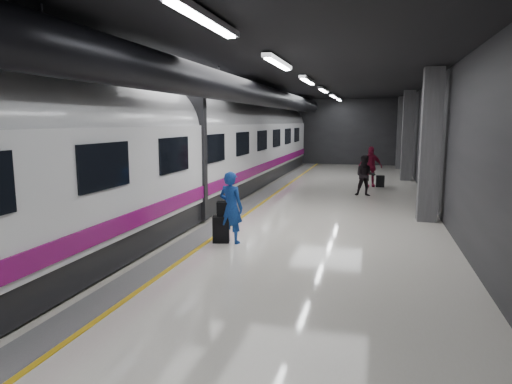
% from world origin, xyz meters
% --- Properties ---
extents(ground, '(40.00, 40.00, 0.00)m').
position_xyz_m(ground, '(0.00, 0.00, 0.00)').
color(ground, silver).
rests_on(ground, ground).
extents(platform_hall, '(10.02, 40.02, 4.51)m').
position_xyz_m(platform_hall, '(-0.29, 0.96, 3.54)').
color(platform_hall, black).
rests_on(platform_hall, ground).
extents(train, '(3.05, 38.00, 4.05)m').
position_xyz_m(train, '(-3.25, -0.00, 2.07)').
color(train, black).
rests_on(train, ground).
extents(traveler_main, '(0.74, 0.58, 1.77)m').
position_xyz_m(traveler_main, '(-0.36, -1.91, 0.88)').
color(traveler_main, '#1757AF').
rests_on(traveler_main, ground).
extents(suitcase_main, '(0.45, 0.34, 0.66)m').
position_xyz_m(suitcase_main, '(-0.61, -1.95, 0.33)').
color(suitcase_main, black).
rests_on(suitcase_main, ground).
extents(shoulder_bag, '(0.29, 0.21, 0.35)m').
position_xyz_m(shoulder_bag, '(-0.58, -1.94, 0.83)').
color(shoulder_bag, black).
rests_on(shoulder_bag, suitcase_main).
extents(traveler_far_a, '(0.81, 0.64, 1.64)m').
position_xyz_m(traveler_far_a, '(2.64, 6.27, 0.82)').
color(traveler_far_a, black).
rests_on(traveler_far_a, ground).
extents(traveler_far_b, '(1.16, 0.70, 1.84)m').
position_xyz_m(traveler_far_b, '(2.80, 9.08, 0.92)').
color(traveler_far_b, maroon).
rests_on(traveler_far_b, ground).
extents(suitcase_far, '(0.38, 0.26, 0.53)m').
position_xyz_m(suitcase_far, '(3.26, 9.05, 0.27)').
color(suitcase_far, black).
rests_on(suitcase_far, ground).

